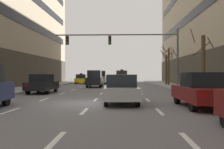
{
  "coord_description": "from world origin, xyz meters",
  "views": [
    {
      "loc": [
        1.63,
        -14.2,
        1.67
      ],
      "look_at": [
        0.36,
        21.83,
        1.56
      ],
      "focal_mm": 40.59,
      "sensor_mm": 36.0,
      "label": 1
    }
  ],
  "objects": [
    {
      "name": "lane_stripe_l3_s4",
      "position": [
        3.33,
        2.0,
        0.0
      ],
      "size": [
        0.16,
        2.0,
        0.01
      ],
      "primitive_type": "cube",
      "color": "silver",
      "rests_on": "ground"
    },
    {
      "name": "lane_stripe_l3_s5",
      "position": [
        3.33,
        7.0,
        0.0
      ],
      "size": [
        0.16,
        2.0,
        0.01
      ],
      "primitive_type": "cube",
      "color": "silver",
      "rests_on": "ground"
    },
    {
      "name": "lane_stripe_l2_s8",
      "position": [
        0.0,
        22.0,
        0.0
      ],
      "size": [
        0.16,
        2.0,
        0.01
      ],
      "primitive_type": "cube",
      "color": "silver",
      "rests_on": "ground"
    },
    {
      "name": "taxi_driving_1",
      "position": [
        -4.96,
        27.7,
        0.78
      ],
      "size": [
        1.88,
        4.26,
        1.75
      ],
      "color": "black",
      "rests_on": "ground"
    },
    {
      "name": "lane_stripe_l2_s7",
      "position": [
        0.0,
        17.0,
        0.0
      ],
      "size": [
        0.16,
        2.0,
        0.01
      ],
      "primitive_type": "cube",
      "color": "silver",
      "rests_on": "ground"
    },
    {
      "name": "street_tree_1",
      "position": [
        8.17,
        6.14,
        2.52
      ],
      "size": [
        1.77,
        1.76,
        5.27
      ],
      "color": "#4C3823",
      "rests_on": "sidewalk_right"
    },
    {
      "name": "car_parked_1",
      "position": [
        5.62,
        -1.58,
        0.86
      ],
      "size": [
        2.04,
        4.69,
        1.74
      ],
      "color": "black",
      "rests_on": "ground"
    },
    {
      "name": "car_driving_3",
      "position": [
        -1.63,
        25.99,
        1.07
      ],
      "size": [
        1.96,
        4.46,
        2.14
      ],
      "color": "black",
      "rests_on": "ground"
    },
    {
      "name": "lane_stripe_l3_s6",
      "position": [
        3.33,
        12.0,
        0.0
      ],
      "size": [
        0.16,
        2.0,
        0.01
      ],
      "primitive_type": "cube",
      "color": "silver",
      "rests_on": "ground"
    },
    {
      "name": "car_driving_4",
      "position": [
        -1.6,
        16.97,
        1.04
      ],
      "size": [
        1.81,
        4.31,
        2.08
      ],
      "color": "black",
      "rests_on": "ground"
    },
    {
      "name": "lane_stripe_l2_s5",
      "position": [
        0.0,
        7.0,
        0.0
      ],
      "size": [
        0.16,
        2.0,
        0.01
      ],
      "primitive_type": "cube",
      "color": "silver",
      "rests_on": "ground"
    },
    {
      "name": "lane_stripe_l2_s10",
      "position": [
        0.0,
        32.0,
        0.0
      ],
      "size": [
        0.16,
        2.0,
        0.01
      ],
      "primitive_type": "cube",
      "color": "silver",
      "rests_on": "ground"
    },
    {
      "name": "street_tree_2",
      "position": [
        8.14,
        20.57,
        2.93
      ],
      "size": [
        2.3,
        1.97,
        5.61
      ],
      "color": "#4C3823",
      "rests_on": "sidewalk_right"
    },
    {
      "name": "lane_stripe_l3_s10",
      "position": [
        3.33,
        32.0,
        0.0
      ],
      "size": [
        0.16,
        2.0,
        0.01
      ],
      "primitive_type": "cube",
      "color": "silver",
      "rests_on": "ground"
    },
    {
      "name": "lane_stripe_l1_s5",
      "position": [
        -3.33,
        7.0,
        0.0
      ],
      "size": [
        0.16,
        2.0,
        0.01
      ],
      "primitive_type": "cube",
      "color": "silver",
      "rests_on": "ground"
    },
    {
      "name": "street_tree_0",
      "position": [
        8.22,
        22.45,
        2.45
      ],
      "size": [
        1.74,
        2.04,
        5.15
      ],
      "color": "#4C3823",
      "rests_on": "sidewalk_right"
    },
    {
      "name": "lane_stripe_l3_s7",
      "position": [
        3.33,
        17.0,
        0.0
      ],
      "size": [
        0.16,
        2.0,
        0.01
      ],
      "primitive_type": "cube",
      "color": "silver",
      "rests_on": "ground"
    },
    {
      "name": "lane_stripe_l1_s3",
      "position": [
        -3.33,
        -3.0,
        0.0
      ],
      "size": [
        0.16,
        2.0,
        0.01
      ],
      "primitive_type": "cube",
      "color": "silver",
      "rests_on": "ground"
    },
    {
      "name": "lane_stripe_l2_s3",
      "position": [
        0.0,
        -3.0,
        0.0
      ],
      "size": [
        0.16,
        2.0,
        0.01
      ],
      "primitive_type": "cube",
      "color": "silver",
      "rests_on": "ground"
    },
    {
      "name": "lane_stripe_l2_s9",
      "position": [
        0.0,
        27.0,
        0.0
      ],
      "size": [
        0.16,
        2.0,
        0.01
      ],
      "primitive_type": "cube",
      "color": "silver",
      "rests_on": "ground"
    },
    {
      "name": "lane_stripe_l3_s3",
      "position": [
        3.33,
        -3.0,
        0.0
      ],
      "size": [
        0.16,
        2.0,
        0.01
      ],
      "primitive_type": "cube",
      "color": "silver",
      "rests_on": "ground"
    },
    {
      "name": "lane_stripe_l1_s10",
      "position": [
        -3.33,
        32.0,
        0.0
      ],
      "size": [
        0.16,
        2.0,
        0.01
      ],
      "primitive_type": "cube",
      "color": "silver",
      "rests_on": "ground"
    },
    {
      "name": "car_driving_0",
      "position": [
        1.62,
        -0.14,
        0.8
      ],
      "size": [
        2.01,
        4.42,
        1.63
      ],
      "color": "black",
      "rests_on": "ground"
    },
    {
      "name": "lane_stripe_l3_s2",
      "position": [
        3.33,
        -8.0,
        0.0
      ],
      "size": [
        0.16,
        2.0,
        0.01
      ],
      "primitive_type": "cube",
      "color": "silver",
      "rests_on": "ground"
    },
    {
      "name": "lane_stripe_l1_s9",
      "position": [
        -3.33,
        27.0,
        0.0
      ],
      "size": [
        0.16,
        2.0,
        0.01
      ],
      "primitive_type": "cube",
      "color": "silver",
      "rests_on": "ground"
    },
    {
      "name": "ground_plane",
      "position": [
        0.0,
        0.0,
        0.0
      ],
      "size": [
        120.0,
        120.0,
        0.0
      ],
      "primitive_type": "plane",
      "color": "slate"
    },
    {
      "name": "car_driving_5",
      "position": [
        -5.11,
        7.29,
        0.81
      ],
      "size": [
        1.84,
        4.37,
        1.64
      ],
      "color": "black",
      "rests_on": "ground"
    },
    {
      "name": "lane_stripe_l1_s6",
      "position": [
        -3.33,
        12.0,
        0.0
      ],
      "size": [
        0.16,
        2.0,
        0.01
      ],
      "primitive_type": "cube",
      "color": "silver",
      "rests_on": "ground"
    },
    {
      "name": "lane_stripe_l3_s9",
      "position": [
        3.33,
        27.0,
        0.0
      ],
      "size": [
        0.16,
        2.0,
        0.01
      ],
      "primitive_type": "cube",
      "color": "silver",
      "rests_on": "ground"
    },
    {
      "name": "lane_stripe_l2_s2",
      "position": [
        0.0,
        -8.0,
        0.0
      ],
      "size": [
        0.16,
        2.0,
        0.01
      ],
      "primitive_type": "cube",
      "color": "silver",
      "rests_on": "ground"
    },
    {
      "name": "lane_stripe_l2_s4",
      "position": [
        0.0,
        2.0,
        0.0
      ],
      "size": [
        0.16,
        2.0,
        0.01
      ],
      "primitive_type": "cube",
      "color": "silver",
      "rests_on": "ground"
    },
    {
      "name": "traffic_signal_0",
      "position": [
        2.64,
        10.18,
        4.39
      ],
      "size": [
        11.91,
        0.35,
        5.86
      ],
      "color": "#4C4C51",
      "rests_on": "sidewalk_right"
    },
    {
      "name": "lane_stripe_l1_s7",
      "position": [
        -3.33,
        17.0,
        0.0
      ],
      "size": [
        0.16,
        2.0,
        0.01
      ],
      "primitive_type": "cube",
      "color": "silver",
      "rests_on": "ground"
    },
    {
      "name": "taxi_driving_6",
      "position": [
        1.79,
        25.5,
        1.08
      ],
      "size": [
        1.96,
        4.51,
        2.35
      ],
      "color": "black",
      "rests_on": "ground"
    },
    {
      "name": "lane_stripe_l1_s8",
      "position": [
        -3.33,
        22.0,
        0.0
      ],
      "size": [
        0.16,
        2.0,
        0.01
      ],
      "primitive_type": "cube",
      "color": "silver",
      "rests_on": "ground"
    },
    {
      "name": "lane_stripe_l1_s4",
      "position": [
        -3.33,
        2.0,
        0.0
      ],
      "size": [
        0.16,
        2.0,
        0.01
      ],
      "primitive_type": "cube",
      "color": "silver",
      "rests_on": "ground"
    },
    {
      "name": "lane_stripe_l2_s6",
      "position": [
        0.0,
        12.0,
        0.0
      ],
      "size": [
        0.16,
        2.0,
        0.01
      ],
      "primitive_type": "cube",
      "color": "silver",
      "rests_on": "ground"
    },
    {
      "name": "lane_stripe_l3_s8",
      "position": [
        3.33,
        22.0,
        0.0
      ],
      "size": [
        0.16,
        2.0,
        0.01
      ],
      "primitive_type": "cube",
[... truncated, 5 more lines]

